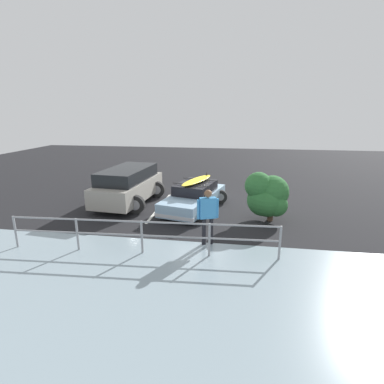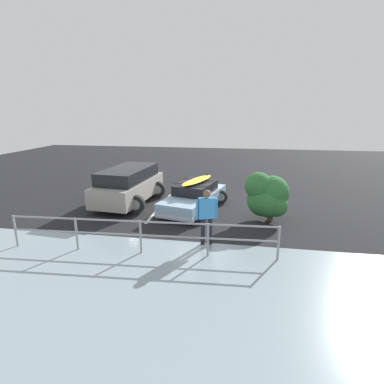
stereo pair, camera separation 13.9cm
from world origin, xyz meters
name	(u,v)px [view 2 (the right image)]	position (x,y,z in m)	size (l,w,h in m)	color
ground_plane	(201,205)	(0.00, 0.00, -0.01)	(44.00, 44.00, 0.02)	black
parking_stripe	(160,207)	(1.81, 0.60, 0.00)	(4.23, 0.12, 0.00)	silver
sedan_car	(195,196)	(0.20, 0.56, 0.57)	(2.88, 4.47, 1.45)	#8CADC6
suv_car	(129,185)	(3.40, 0.20, 0.89)	(2.91, 4.61, 1.70)	#9E998E
person_bystander	(207,212)	(-0.76, 4.14, 1.11)	(0.68, 0.38, 1.85)	black
railing_fence	(140,231)	(1.17, 5.09, 0.71)	(8.35, 0.49, 1.06)	gray
bush_near_left	(267,197)	(-2.85, 1.54, 0.98)	(1.74, 1.57, 1.96)	#4C3828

